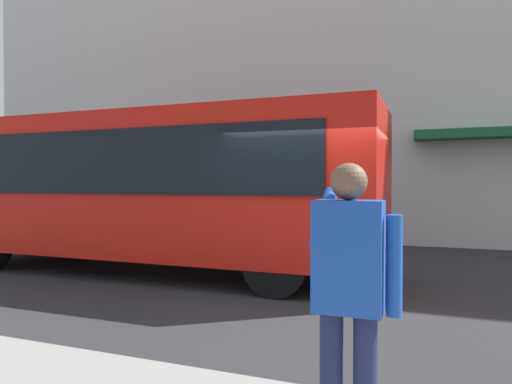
# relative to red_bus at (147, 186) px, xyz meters

# --- Properties ---
(ground_plane) EXTENTS (60.00, 60.00, 0.00)m
(ground_plane) POSITION_rel_red_bus_xyz_m (-3.47, 0.70, -1.68)
(ground_plane) COLOR #2B2B2D
(building_facade_far) EXTENTS (28.00, 1.55, 12.00)m
(building_facade_far) POSITION_rel_red_bus_xyz_m (-3.49, -6.10, 4.30)
(building_facade_far) COLOR beige
(building_facade_far) RESTS_ON ground_plane
(red_bus) EXTENTS (9.05, 2.54, 3.08)m
(red_bus) POSITION_rel_red_bus_xyz_m (0.00, 0.00, 0.00)
(red_bus) COLOR red
(red_bus) RESTS_ON ground_plane
(pedestrian_photographer) EXTENTS (0.53, 0.52, 1.70)m
(pedestrian_photographer) POSITION_rel_red_bus_xyz_m (-4.77, 4.94, -0.54)
(pedestrian_photographer) COLOR #1E2347
(pedestrian_photographer) RESTS_ON sidewalk_curb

